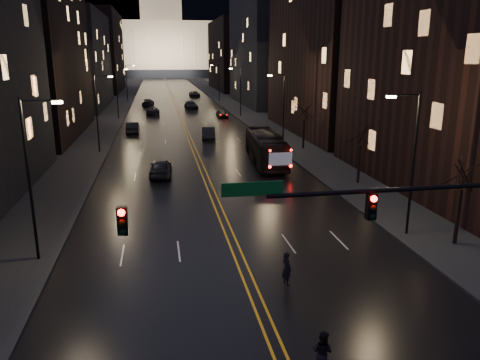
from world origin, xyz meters
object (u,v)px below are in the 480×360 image
pedestrian_a (287,268)px  pedestrian_b (322,352)px  oncoming_car_a (161,168)px  traffic_signal (429,215)px  bus (266,148)px  oncoming_car_b (133,128)px  receding_car_a (208,133)px

pedestrian_a → pedestrian_b: size_ratio=1.04×
oncoming_car_a → pedestrian_b: oncoming_car_a is taller
traffic_signal → pedestrian_b: (-4.68, -1.67, -4.28)m
traffic_signal → bus: traffic_signal is taller
oncoming_car_a → traffic_signal: bearing=113.9°
oncoming_car_b → pedestrian_a: bearing=101.3°
oncoming_car_a → pedestrian_a: pedestrian_a is taller
oncoming_car_b → pedestrian_a: size_ratio=2.96×
oncoming_car_a → receding_car_a: bearing=-104.7°
traffic_signal → bus: size_ratio=1.45×
traffic_signal → oncoming_car_a: 29.92m
oncoming_car_b → receding_car_a: bearing=147.1°
oncoming_car_b → pedestrian_b: 56.34m
receding_car_a → oncoming_car_b: bearing=151.8°
oncoming_car_a → pedestrian_a: bearing=108.6°
oncoming_car_a → receding_car_a: size_ratio=1.00×
bus → receding_car_a: 16.45m
oncoming_car_b → receding_car_a: oncoming_car_b is taller
traffic_signal → oncoming_car_b: traffic_signal is taller
oncoming_car_a → pedestrian_b: 30.02m
receding_car_a → pedestrian_b: pedestrian_b is taller
bus → oncoming_car_a: 11.47m
oncoming_car_b → bus: bearing=123.1°
oncoming_car_b → pedestrian_b: (9.05, -55.61, -0.01)m
bus → pedestrian_a: 26.83m
oncoming_car_b → pedestrian_a: 49.86m
oncoming_car_b → pedestrian_b: bearing=99.4°
bus → oncoming_car_b: bus is taller
bus → pedestrian_b: size_ratio=7.22×
receding_car_a → oncoming_car_a: bearing=-103.9°
pedestrian_a → pedestrian_b: 6.70m
pedestrian_a → receding_car_a: bearing=-20.9°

